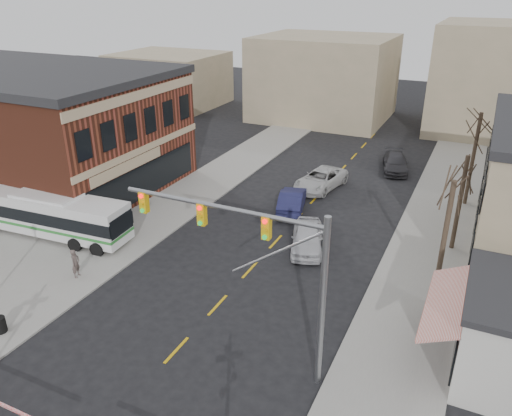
{
  "coord_description": "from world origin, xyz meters",
  "views": [
    {
      "loc": [
        11.42,
        -13.37,
        15.96
      ],
      "look_at": [
        -0.27,
        11.45,
        3.5
      ],
      "focal_mm": 35.0,
      "sensor_mm": 36.0,
      "label": 1
    }
  ],
  "objects": [
    {
      "name": "pedestrian_far",
      "position": [
        -10.68,
        8.69,
        0.94
      ],
      "size": [
        0.99,
        0.91,
        1.64
      ],
      "primitive_type": "imported",
      "rotation": [
        0.0,
        0.0,
        0.46
      ],
      "color": "#323B58",
      "rests_on": "sidewalk_west"
    },
    {
      "name": "tree_east_a",
      "position": [
        10.5,
        12.0,
        3.5
      ],
      "size": [
        0.28,
        0.28,
        6.75
      ],
      "color": "#382B21",
      "rests_on": "sidewalk_east"
    },
    {
      "name": "transit_bus",
      "position": [
        -14.18,
        8.29,
        1.69
      ],
      "size": [
        11.69,
        3.32,
        2.97
      ],
      "color": "silver",
      "rests_on": "ground"
    },
    {
      "name": "car_b",
      "position": [
        -0.89,
        19.21,
        0.83
      ],
      "size": [
        2.97,
        5.33,
        1.66
      ],
      "primitive_type": "imported",
      "rotation": [
        0.0,
        0.0,
        3.39
      ],
      "color": "#1A1B43",
      "rests_on": "ground"
    },
    {
      "name": "car_a",
      "position": [
        2.21,
        14.01,
        0.84
      ],
      "size": [
        3.38,
        5.3,
        1.68
      ],
      "primitive_type": "imported",
      "rotation": [
        0.0,
        0.0,
        0.31
      ],
      "color": "silver",
      "rests_on": "ground"
    },
    {
      "name": "trash_bin",
      "position": [
        -8.57,
        -0.65,
        0.53
      ],
      "size": [
        0.6,
        0.6,
        0.81
      ],
      "primitive_type": "cylinder",
      "color": "black",
      "rests_on": "sidewalk_west"
    },
    {
      "name": "traffic_signal_mast",
      "position": [
        4.08,
        2.94,
        5.71
      ],
      "size": [
        9.39,
        0.3,
        8.0
      ],
      "color": "gray",
      "rests_on": "ground"
    },
    {
      "name": "car_d",
      "position": [
        4.49,
        31.5,
        0.75
      ],
      "size": [
        3.27,
        5.53,
        1.5
      ],
      "primitive_type": "imported",
      "rotation": [
        0.0,
        0.0,
        0.24
      ],
      "color": "#37363B",
      "rests_on": "ground"
    },
    {
      "name": "car_c",
      "position": [
        -0.34,
        24.41,
        0.8
      ],
      "size": [
        3.67,
        6.17,
        1.61
      ],
      "primitive_type": "imported",
      "rotation": [
        0.0,
        0.0,
        -0.18
      ],
      "color": "#BABABA",
      "rests_on": "ground"
    },
    {
      "name": "brick_building",
      "position": [
        -26.98,
        16.0,
        4.81
      ],
      "size": [
        30.4,
        15.4,
        9.6
      ],
      "color": "brown",
      "rests_on": "ground"
    },
    {
      "name": "tree_east_b",
      "position": [
        10.8,
        18.0,
        3.27
      ],
      "size": [
        0.28,
        0.28,
        6.3
      ],
      "color": "#382B21",
      "rests_on": "sidewalk_east"
    },
    {
      "name": "tree_east_c",
      "position": [
        11.0,
        26.0,
        3.72
      ],
      "size": [
        0.28,
        0.28,
        7.2
      ],
      "color": "#382B21",
      "rests_on": "sidewalk_east"
    },
    {
      "name": "ground",
      "position": [
        0.0,
        0.0,
        0.0
      ],
      "size": [
        160.0,
        160.0,
        0.0
      ],
      "primitive_type": "plane",
      "color": "black",
      "rests_on": "ground"
    },
    {
      "name": "sidewalk_east",
      "position": [
        9.5,
        20.0,
        0.06
      ],
      "size": [
        5.0,
        60.0,
        0.12
      ],
      "primitive_type": "cube",
      "color": "gray",
      "rests_on": "ground"
    },
    {
      "name": "pedestrian_near",
      "position": [
        -8.8,
        4.86,
        1.01
      ],
      "size": [
        0.55,
        0.72,
        1.78
      ],
      "primitive_type": "imported",
      "rotation": [
        0.0,
        0.0,
        1.78
      ],
      "color": "#544743",
      "rests_on": "sidewalk_west"
    },
    {
      "name": "sidewalk_west",
      "position": [
        -9.5,
        20.0,
        0.06
      ],
      "size": [
        5.0,
        60.0,
        0.12
      ],
      "primitive_type": "cube",
      "color": "gray",
      "rests_on": "ground"
    }
  ]
}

